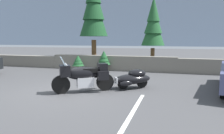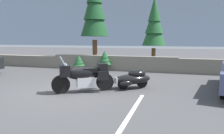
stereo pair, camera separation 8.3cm
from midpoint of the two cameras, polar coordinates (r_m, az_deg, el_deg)
The scene contains 10 objects.
ground_plane at distance 8.22m, azimuth -12.06°, elevation -6.45°, with size 80.00×80.00×0.00m, color #424244.
stone_guard_wall at distance 13.68m, azimuth -1.75°, elevation 1.02°, with size 24.00×0.58×0.92m.
distant_ridgeline at distance 103.19m, azimuth 14.53°, elevation 10.51°, with size 240.00×80.00×16.00m, color #8C9EB7.
touring_motorcycle at distance 7.94m, azimuth -7.98°, elevation -2.27°, with size 1.99×1.51×1.33m.
car_shaped_trailer at distance 8.53m, azimuth 5.35°, elevation -2.99°, with size 2.02×1.54×0.76m.
pine_tree_tall at distance 15.03m, azimuth -5.14°, elevation 15.83°, with size 1.93×1.93×6.64m.
pine_tree_secondary at distance 14.53m, azimuth 10.82°, elevation 11.30°, with size 1.54×1.54×4.74m.
pine_sapling_near at distance 13.43m, azimuth -9.26°, elevation 1.58°, with size 0.76×0.76×0.97m.
pine_sapling_farther at distance 13.14m, azimuth -2.37°, elevation 2.34°, with size 0.82×0.82×1.26m.
parking_stripe_marker at distance 5.93m, azimuth 5.28°, elevation -11.73°, with size 0.12×3.60×0.01m, color silver.
Camera 1 is at (3.81, -7.01, 1.94)m, focal length 34.15 mm.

